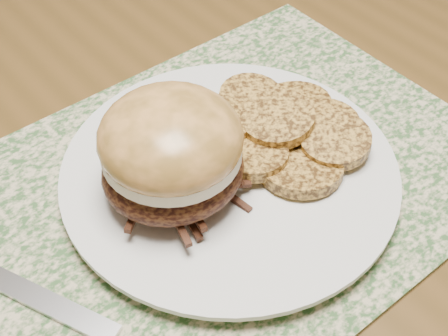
# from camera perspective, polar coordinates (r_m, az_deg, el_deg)

# --- Properties ---
(dining_table) EXTENTS (1.50, 0.90, 0.75)m
(dining_table) POSITION_cam_1_polar(r_m,az_deg,el_deg) (0.71, 2.86, 5.41)
(dining_table) COLOR #573A19
(dining_table) RESTS_ON ground
(placemat) EXTENTS (0.45, 0.33, 0.00)m
(placemat) POSITION_cam_1_polar(r_m,az_deg,el_deg) (0.52, 0.08, -1.34)
(placemat) COLOR #365A2E
(placemat) RESTS_ON dining_table
(dinner_plate) EXTENTS (0.26, 0.26, 0.02)m
(dinner_plate) POSITION_cam_1_polar(r_m,az_deg,el_deg) (0.51, 0.52, -0.54)
(dinner_plate) COLOR silver
(dinner_plate) RESTS_ON placemat
(pork_sandwich) EXTENTS (0.12, 0.12, 0.08)m
(pork_sandwich) POSITION_cam_1_polar(r_m,az_deg,el_deg) (0.46, -4.81, 1.55)
(pork_sandwich) COLOR black
(pork_sandwich) RESTS_ON dinner_plate
(roasted_potatoes) EXTENTS (0.15, 0.17, 0.03)m
(roasted_potatoes) POSITION_cam_1_polar(r_m,az_deg,el_deg) (0.53, 4.90, 3.55)
(roasted_potatoes) COLOR #BE8A37
(roasted_potatoes) RESTS_ON dinner_plate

